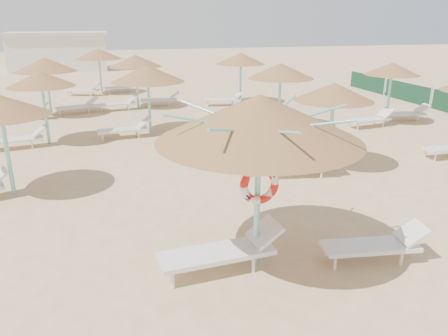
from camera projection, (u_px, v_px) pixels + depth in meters
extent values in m
plane|color=#D1B47F|center=(238.00, 265.00, 8.25)|extent=(120.00, 120.00, 0.00)
cylinder|color=#7EDBD7|center=(257.00, 197.00, 7.91)|extent=(0.11, 0.11, 2.70)
cone|color=#9C6B3E|center=(259.00, 118.00, 7.43)|extent=(3.60, 3.60, 0.81)
cylinder|color=#7EDBD7|center=(259.00, 133.00, 7.52)|extent=(0.20, 0.20, 0.12)
cylinder|color=#7EDBD7|center=(304.00, 117.00, 7.64)|extent=(1.62, 0.04, 0.41)
cylinder|color=#7EDBD7|center=(279.00, 112.00, 8.12)|extent=(1.18, 1.18, 0.41)
cylinder|color=#7EDBD7|center=(245.00, 111.00, 8.20)|extent=(0.04, 1.62, 0.41)
cylinder|color=#7EDBD7|center=(218.00, 115.00, 7.83)|extent=(1.18, 1.18, 0.41)
cylinder|color=#7EDBD7|center=(212.00, 123.00, 7.24)|extent=(1.62, 0.04, 0.41)
cylinder|color=#7EDBD7|center=(236.00, 130.00, 6.76)|extent=(1.18, 1.18, 0.41)
cylinder|color=#7EDBD7|center=(277.00, 132.00, 6.69)|extent=(0.04, 1.62, 0.41)
cylinder|color=#7EDBD7|center=(305.00, 126.00, 7.05)|extent=(1.18, 1.18, 0.41)
torus|color=red|center=(259.00, 185.00, 7.73)|extent=(0.73, 0.15, 0.73)
cylinder|color=silver|center=(173.00, 281.00, 7.50)|extent=(0.07, 0.07, 0.31)
cylinder|color=silver|center=(166.00, 264.00, 8.00)|extent=(0.07, 0.07, 0.31)
cylinder|color=silver|center=(253.00, 265.00, 7.98)|extent=(0.07, 0.07, 0.31)
cylinder|color=silver|center=(242.00, 250.00, 8.48)|extent=(0.07, 0.07, 0.31)
cube|color=silver|center=(217.00, 253.00, 7.97)|extent=(2.17, 0.87, 0.09)
cube|color=silver|center=(264.00, 232.00, 8.18)|extent=(0.60, 0.71, 0.41)
cylinder|color=silver|center=(335.00, 263.00, 8.06)|extent=(0.06, 0.06, 0.27)
cylinder|color=silver|center=(326.00, 250.00, 8.52)|extent=(0.06, 0.06, 0.27)
cylinder|color=silver|center=(401.00, 259.00, 8.22)|extent=(0.06, 0.06, 0.27)
cylinder|color=silver|center=(389.00, 246.00, 8.67)|extent=(0.06, 0.06, 0.27)
cube|color=silver|center=(370.00, 246.00, 8.32)|extent=(1.89, 0.84, 0.08)
cube|color=silver|center=(412.00, 233.00, 8.34)|extent=(0.54, 0.63, 0.35)
cylinder|color=#7EDBD7|center=(7.00, 153.00, 11.21)|extent=(0.11, 0.11, 2.30)
cylinder|color=#7EDBD7|center=(1.00, 114.00, 10.88)|extent=(0.20, 0.20, 0.12)
cylinder|color=#7EDBD7|center=(46.00, 113.00, 15.85)|extent=(0.11, 0.11, 2.30)
cone|color=#9C6B3E|center=(41.00, 79.00, 15.45)|extent=(2.36, 2.36, 0.53)
cylinder|color=#7EDBD7|center=(42.00, 85.00, 15.52)|extent=(0.20, 0.20, 0.12)
cylinder|color=silver|center=(32.00, 145.00, 15.55)|extent=(0.06, 0.06, 0.28)
cylinder|color=silver|center=(32.00, 141.00, 15.98)|extent=(0.06, 0.06, 0.28)
cube|color=silver|center=(14.00, 140.00, 15.49)|extent=(1.98, 0.94, 0.08)
cube|color=silver|center=(39.00, 131.00, 15.75)|extent=(0.58, 0.68, 0.36)
cylinder|color=#7EDBD7|center=(49.00, 92.00, 20.42)|extent=(0.11, 0.11, 2.30)
cone|color=#9C6B3E|center=(45.00, 65.00, 20.01)|extent=(2.80, 2.80, 0.63)
cylinder|color=#7EDBD7|center=(46.00, 70.00, 20.09)|extent=(0.20, 0.20, 0.12)
cylinder|color=silver|center=(5.00, 117.00, 19.91)|extent=(0.06, 0.06, 0.28)
cylinder|color=silver|center=(11.00, 115.00, 20.38)|extent=(0.06, 0.06, 0.28)
cylinder|color=silver|center=(35.00, 117.00, 19.86)|extent=(0.06, 0.06, 0.28)
cylinder|color=silver|center=(39.00, 115.00, 20.34)|extent=(0.06, 0.06, 0.28)
cube|color=silver|center=(25.00, 112.00, 20.06)|extent=(2.00, 1.14, 0.08)
cube|color=silver|center=(42.00, 107.00, 19.95)|extent=(0.64, 0.71, 0.36)
cylinder|color=silver|center=(60.00, 113.00, 20.69)|extent=(0.06, 0.06, 0.28)
cylinder|color=silver|center=(58.00, 111.00, 21.09)|extent=(0.06, 0.06, 0.28)
cylinder|color=silver|center=(89.00, 110.00, 21.36)|extent=(0.06, 0.06, 0.28)
cylinder|color=silver|center=(86.00, 108.00, 21.77)|extent=(0.06, 0.06, 0.28)
cube|color=silver|center=(76.00, 107.00, 21.23)|extent=(2.00, 1.14, 0.08)
cube|color=silver|center=(93.00, 100.00, 21.58)|extent=(0.64, 0.71, 0.36)
cylinder|color=#7EDBD7|center=(149.00, 105.00, 17.24)|extent=(0.11, 0.11, 2.30)
cone|color=#9C6B3E|center=(147.00, 73.00, 16.84)|extent=(2.87, 2.87, 0.64)
cylinder|color=#7EDBD7|center=(148.00, 80.00, 16.92)|extent=(0.20, 0.20, 0.12)
cylinder|color=silver|center=(103.00, 138.00, 16.45)|extent=(0.06, 0.06, 0.28)
cylinder|color=silver|center=(101.00, 135.00, 16.90)|extent=(0.06, 0.06, 0.28)
cylinder|color=silver|center=(138.00, 135.00, 16.90)|extent=(0.06, 0.06, 0.28)
cylinder|color=silver|center=(136.00, 132.00, 17.34)|extent=(0.06, 0.06, 0.28)
cube|color=silver|center=(123.00, 130.00, 16.88)|extent=(1.95, 0.80, 0.08)
cube|color=silver|center=(144.00, 122.00, 17.08)|extent=(0.54, 0.64, 0.36)
cylinder|color=#7EDBD7|center=(137.00, 86.00, 22.25)|extent=(0.11, 0.11, 2.30)
cone|color=#9C6B3E|center=(135.00, 61.00, 21.85)|extent=(2.62, 2.62, 0.59)
cylinder|color=#7EDBD7|center=(136.00, 66.00, 21.93)|extent=(0.20, 0.20, 0.12)
cylinder|color=silver|center=(101.00, 110.00, 21.44)|extent=(0.06, 0.06, 0.28)
cylinder|color=silver|center=(100.00, 108.00, 21.88)|extent=(0.06, 0.06, 0.28)
cylinder|color=silver|center=(129.00, 108.00, 21.93)|extent=(0.06, 0.06, 0.28)
cylinder|color=silver|center=(127.00, 106.00, 22.37)|extent=(0.06, 0.06, 0.28)
cube|color=silver|center=(117.00, 104.00, 21.89)|extent=(1.97, 0.87, 0.08)
cube|color=silver|center=(133.00, 98.00, 22.12)|extent=(0.56, 0.66, 0.36)
cylinder|color=silver|center=(143.00, 104.00, 22.80)|extent=(0.06, 0.06, 0.28)
cylinder|color=silver|center=(144.00, 103.00, 23.27)|extent=(0.06, 0.06, 0.28)
cylinder|color=silver|center=(169.00, 104.00, 22.96)|extent=(0.06, 0.06, 0.28)
cylinder|color=silver|center=(169.00, 102.00, 23.42)|extent=(0.06, 0.06, 0.28)
cube|color=silver|center=(159.00, 100.00, 23.07)|extent=(1.97, 0.87, 0.08)
cube|color=silver|center=(175.00, 95.00, 23.09)|extent=(0.56, 0.66, 0.36)
cylinder|color=#7EDBD7|center=(331.00, 133.00, 13.16)|extent=(0.11, 0.11, 2.30)
cone|color=#9C6B3E|center=(334.00, 92.00, 12.76)|extent=(2.35, 2.35, 0.53)
cylinder|color=#7EDBD7|center=(333.00, 100.00, 12.84)|extent=(0.20, 0.20, 0.12)
cylinder|color=silver|center=(276.00, 175.00, 12.55)|extent=(0.06, 0.06, 0.28)
cylinder|color=silver|center=(272.00, 170.00, 13.02)|extent=(0.06, 0.06, 0.28)
cylinder|color=silver|center=(322.00, 174.00, 12.68)|extent=(0.06, 0.06, 0.28)
cylinder|color=silver|center=(316.00, 168.00, 13.15)|extent=(0.06, 0.06, 0.28)
cube|color=silver|center=(301.00, 166.00, 12.80)|extent=(1.97, 0.91, 0.08)
cube|color=silver|center=(330.00, 157.00, 12.81)|extent=(0.57, 0.67, 0.36)
cylinder|color=#7EDBD7|center=(279.00, 101.00, 18.12)|extent=(0.11, 0.11, 2.30)
cone|color=#9C6B3E|center=(281.00, 71.00, 17.72)|extent=(2.70, 2.70, 0.61)
cylinder|color=#7EDBD7|center=(280.00, 77.00, 17.80)|extent=(0.20, 0.20, 0.12)
cylinder|color=silver|center=(240.00, 131.00, 17.41)|extent=(0.06, 0.06, 0.28)
cylinder|color=silver|center=(236.00, 128.00, 17.87)|extent=(0.06, 0.06, 0.28)
cylinder|color=silver|center=(272.00, 129.00, 17.72)|extent=(0.06, 0.06, 0.28)
cylinder|color=silver|center=(268.00, 126.00, 18.17)|extent=(0.06, 0.06, 0.28)
cube|color=silver|center=(257.00, 124.00, 17.76)|extent=(1.91, 0.65, 0.08)
cube|color=silver|center=(277.00, 117.00, 17.88)|extent=(0.50, 0.61, 0.36)
cylinder|color=#7EDBD7|center=(240.00, 82.00, 23.47)|extent=(0.11, 0.11, 2.30)
cone|color=#9C6B3E|center=(241.00, 58.00, 23.07)|extent=(2.61, 2.61, 0.59)
cylinder|color=#7EDBD7|center=(241.00, 63.00, 23.15)|extent=(0.20, 0.20, 0.12)
cylinder|color=silver|center=(208.00, 104.00, 22.85)|extent=(0.06, 0.06, 0.28)
cylinder|color=silver|center=(207.00, 102.00, 23.32)|extent=(0.06, 0.06, 0.28)
cylinder|color=silver|center=(233.00, 104.00, 22.99)|extent=(0.06, 0.06, 0.28)
cylinder|color=silver|center=(232.00, 102.00, 23.46)|extent=(0.06, 0.06, 0.28)
cube|color=silver|center=(223.00, 100.00, 23.11)|extent=(1.97, 0.89, 0.08)
cube|color=silver|center=(239.00, 95.00, 23.12)|extent=(0.57, 0.66, 0.36)
cylinder|color=silver|center=(435.00, 157.00, 14.16)|extent=(0.06, 0.06, 0.28)
cylinder|color=silver|center=(425.00, 153.00, 14.62)|extent=(0.06, 0.06, 0.28)
cylinder|color=#7EDBD7|center=(389.00, 98.00, 18.91)|extent=(0.11, 0.11, 2.30)
cone|color=#9C6B3E|center=(392.00, 69.00, 18.51)|extent=(2.30, 2.30, 0.52)
cylinder|color=#7EDBD7|center=(392.00, 74.00, 18.59)|extent=(0.20, 0.20, 0.12)
cylinder|color=silver|center=(358.00, 127.00, 18.09)|extent=(0.06, 0.06, 0.28)
cylinder|color=silver|center=(350.00, 124.00, 18.52)|extent=(0.06, 0.06, 0.28)
cylinder|color=silver|center=(383.00, 124.00, 18.60)|extent=(0.06, 0.06, 0.28)
cylinder|color=silver|center=(375.00, 122.00, 19.04)|extent=(0.06, 0.06, 0.28)
cube|color=silver|center=(369.00, 120.00, 18.55)|extent=(1.97, 0.91, 0.08)
cube|color=silver|center=(385.00, 113.00, 18.80)|extent=(0.57, 0.67, 0.36)
cylinder|color=silver|center=(389.00, 119.00, 19.47)|extent=(0.06, 0.06, 0.28)
cylinder|color=silver|center=(384.00, 117.00, 19.94)|extent=(0.06, 0.06, 0.28)
cylinder|color=silver|center=(418.00, 119.00, 19.60)|extent=(0.06, 0.06, 0.28)
cylinder|color=silver|center=(412.00, 116.00, 20.07)|extent=(0.06, 0.06, 0.28)
cube|color=silver|center=(404.00, 114.00, 19.72)|extent=(1.97, 0.91, 0.08)
cube|color=silver|center=(422.00, 108.00, 19.73)|extent=(0.57, 0.67, 0.36)
cylinder|color=#7EDBD7|center=(100.00, 75.00, 26.47)|extent=(0.11, 0.11, 2.30)
cone|color=#9C6B3E|center=(98.00, 54.00, 26.06)|extent=(2.75, 2.75, 0.62)
cylinder|color=#7EDBD7|center=(99.00, 58.00, 26.14)|extent=(0.20, 0.20, 0.12)
cylinder|color=silver|center=(68.00, 94.00, 25.98)|extent=(0.06, 0.06, 0.28)
cylinder|color=silver|center=(72.00, 92.00, 26.45)|extent=(0.06, 0.06, 0.28)
cylinder|color=silver|center=(90.00, 94.00, 25.90)|extent=(0.06, 0.06, 0.28)
cylinder|color=silver|center=(93.00, 93.00, 26.37)|extent=(0.06, 0.06, 0.28)
cube|color=silver|center=(83.00, 90.00, 26.11)|extent=(2.00, 1.19, 0.08)
cube|color=silver|center=(96.00, 86.00, 25.98)|extent=(0.65, 0.72, 0.36)
cylinder|color=silver|center=(109.00, 92.00, 26.72)|extent=(0.06, 0.06, 0.28)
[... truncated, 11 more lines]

